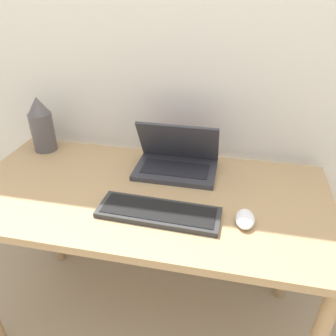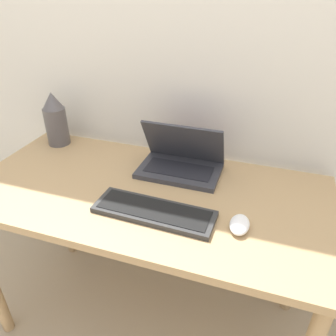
{
  "view_description": "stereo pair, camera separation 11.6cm",
  "coord_description": "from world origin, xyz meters",
  "px_view_note": "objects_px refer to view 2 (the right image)",
  "views": [
    {
      "loc": [
        0.29,
        -0.63,
        1.45
      ],
      "look_at": [
        0.08,
        0.34,
        0.85
      ],
      "focal_mm": 35.0,
      "sensor_mm": 36.0,
      "label": 1
    },
    {
      "loc": [
        0.4,
        -0.6,
        1.45
      ],
      "look_at": [
        0.08,
        0.34,
        0.85
      ],
      "focal_mm": 35.0,
      "sensor_mm": 36.0,
      "label": 2
    }
  ],
  "objects_px": {
    "keyboard": "(154,211)",
    "vase": "(55,119)",
    "mouse": "(240,225)",
    "laptop": "(181,161)"
  },
  "relations": [
    {
      "from": "keyboard",
      "to": "laptop",
      "type": "bearing_deg",
      "value": 89.34
    },
    {
      "from": "laptop",
      "to": "vase",
      "type": "height_order",
      "value": "vase"
    },
    {
      "from": "mouse",
      "to": "vase",
      "type": "distance_m",
      "value": 0.96
    },
    {
      "from": "laptop",
      "to": "mouse",
      "type": "height_order",
      "value": "laptop"
    },
    {
      "from": "keyboard",
      "to": "mouse",
      "type": "height_order",
      "value": "mouse"
    },
    {
      "from": "keyboard",
      "to": "mouse",
      "type": "distance_m",
      "value": 0.28
    },
    {
      "from": "laptop",
      "to": "mouse",
      "type": "relative_size",
      "value": 3.24
    },
    {
      "from": "laptop",
      "to": "keyboard",
      "type": "xyz_separation_m",
      "value": [
        -0.0,
        -0.3,
        -0.04
      ]
    },
    {
      "from": "laptop",
      "to": "keyboard",
      "type": "height_order",
      "value": "laptop"
    },
    {
      "from": "keyboard",
      "to": "vase",
      "type": "relative_size",
      "value": 1.67
    }
  ]
}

